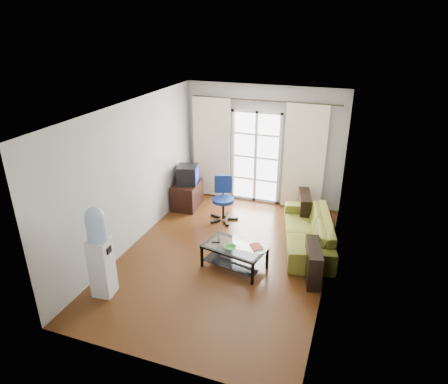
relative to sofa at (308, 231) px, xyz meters
The scene contains 20 objects.
floor 1.66m from the sofa, 145.96° to the right, with size 5.20×5.20×0.00m, color #542E13.
ceiling 2.90m from the sofa, 145.96° to the right, with size 5.20×5.20×0.00m, color white.
wall_back 2.40m from the sofa, 128.61° to the left, with size 3.60×0.02×2.70m, color #B2B1A9.
wall_front 3.90m from the sofa, 111.01° to the right, with size 3.60×0.02×2.70m, color #B2B1A9.
wall_left 3.44m from the sofa, 163.86° to the right, with size 0.02×5.20×2.70m, color #B2B1A9.
wall_right 1.46m from the sofa, 63.66° to the right, with size 0.02×5.20×2.70m, color #B2B1A9.
french_door 2.35m from the sofa, 132.54° to the left, with size 1.16×0.06×2.15m.
curtain_rod 2.94m from the sofa, 130.33° to the left, with size 0.04×0.04×3.30m, color #4C3F2D.
curtain_left 3.12m from the sofa, 148.39° to the left, with size 0.90×0.07×2.35m, color #FFF2CD.
curtain_right 1.85m from the sofa, 104.26° to the left, with size 0.90×0.07×2.35m, color #FFF2CD.
radiator 1.68m from the sofa, 109.06° to the left, with size 0.64×0.12×0.64m, color #969699.
sofa is the anchor object (origin of this frame).
coffee_table 1.59m from the sofa, 132.37° to the right, with size 1.15×0.81×0.43m.
bowl 1.71m from the sofa, 131.03° to the right, with size 0.25×0.25×0.05m, color #318832.
book 1.39m from the sofa, 124.38° to the right, with size 0.29×0.30×0.02m, color #A7141B.
remote 1.84m from the sofa, 140.75° to the right, with size 0.15×0.04×0.02m, color black.
tv_stand 2.96m from the sofa, 164.66° to the left, with size 0.52×0.78×0.58m, color black.
crt_tv 3.00m from the sofa, 164.57° to the left, with size 0.54×0.55×0.42m.
task_chair 1.92m from the sofa, 166.13° to the left, with size 0.82×0.82×0.95m.
water_cooler 3.79m from the sofa, 137.58° to the right, with size 0.35×0.34×1.51m.
Camera 1 is at (2.07, -5.84, 4.02)m, focal length 32.00 mm.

